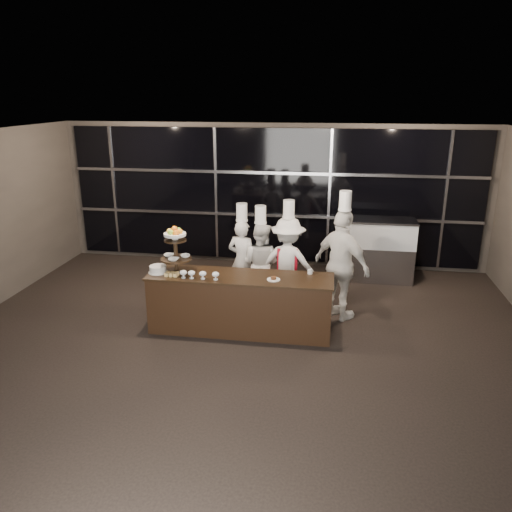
% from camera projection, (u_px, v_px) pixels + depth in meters
% --- Properties ---
extents(room, '(10.00, 10.00, 10.00)m').
position_uv_depth(room, '(220.00, 278.00, 5.88)').
color(room, black).
rests_on(room, ground).
extents(window_wall, '(8.60, 0.10, 2.80)m').
position_uv_depth(window_wall, '(272.00, 196.00, 10.51)').
color(window_wall, black).
rests_on(window_wall, ground).
extents(buffet_counter, '(2.84, 0.74, 0.92)m').
position_uv_depth(buffet_counter, '(240.00, 303.00, 7.75)').
color(buffet_counter, black).
rests_on(buffet_counter, ground).
extents(display_stand, '(0.48, 0.48, 0.74)m').
position_uv_depth(display_stand, '(175.00, 247.00, 7.62)').
color(display_stand, black).
rests_on(display_stand, buffet_counter).
extents(compotes, '(0.61, 0.11, 0.12)m').
position_uv_depth(compotes, '(198.00, 274.00, 7.46)').
color(compotes, silver).
rests_on(compotes, buffet_counter).
extents(layer_cake, '(0.30, 0.30, 0.11)m').
position_uv_depth(layer_cake, '(158.00, 269.00, 7.73)').
color(layer_cake, white).
rests_on(layer_cake, buffet_counter).
extents(pastry_squares, '(0.20, 0.13, 0.05)m').
position_uv_depth(pastry_squares, '(172.00, 274.00, 7.59)').
color(pastry_squares, '#E5BF70').
rests_on(pastry_squares, buffet_counter).
extents(small_plate, '(0.20, 0.20, 0.05)m').
position_uv_depth(small_plate, '(274.00, 279.00, 7.43)').
color(small_plate, white).
rests_on(small_plate, buffet_counter).
extents(chef_cup, '(0.08, 0.08, 0.07)m').
position_uv_depth(chef_cup, '(310.00, 272.00, 7.67)').
color(chef_cup, white).
rests_on(chef_cup, buffet_counter).
extents(display_case, '(1.48, 0.64, 1.24)m').
position_uv_depth(display_case, '(376.00, 246.00, 9.86)').
color(display_case, '#A5A5AA').
rests_on(display_case, ground).
extents(chef_a, '(0.61, 0.49, 1.78)m').
position_uv_depth(chef_a, '(242.00, 259.00, 8.82)').
color(chef_a, silver).
rests_on(chef_a, ground).
extents(chef_b, '(0.84, 0.74, 1.76)m').
position_uv_depth(chef_b, '(260.00, 262.00, 8.73)').
color(chef_b, white).
rests_on(chef_b, ground).
extents(chef_c, '(1.10, 0.72, 1.90)m').
position_uv_depth(chef_c, '(288.00, 263.00, 8.54)').
color(chef_c, white).
rests_on(chef_c, ground).
extents(chef_d, '(1.11, 1.04, 2.14)m').
position_uv_depth(chef_d, '(342.00, 265.00, 8.05)').
color(chef_d, white).
rests_on(chef_d, ground).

